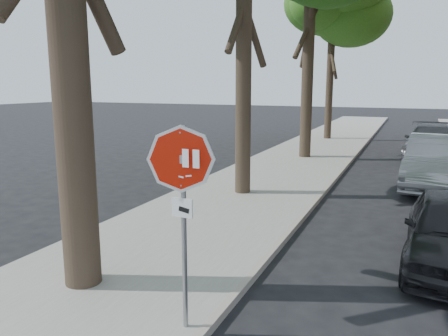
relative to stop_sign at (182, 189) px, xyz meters
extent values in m
cube|color=gray|center=(-1.80, 12.03, -1.89)|extent=(4.00, 55.00, 0.12)
cube|color=#9E9384|center=(0.25, 12.03, -1.88)|extent=(0.12, 55.00, 0.13)
cylinder|color=gray|center=(0.00, 0.03, -0.53)|extent=(0.06, 0.06, 2.60)
cube|color=#99999E|center=(0.00, 0.00, 0.37)|extent=(0.05, 0.06, 0.10)
cylinder|color=#99999E|center=(0.00, -0.01, 0.37)|extent=(0.76, 0.32, 0.82)
cylinder|color=white|center=(0.00, -0.02, 0.37)|extent=(0.76, 0.32, 0.82)
cylinder|color=red|center=(0.00, -0.03, 0.37)|extent=(0.68, 0.29, 0.74)
cube|color=white|center=(-0.21, -0.04, 0.39)|extent=(0.08, 0.00, 0.22)
cube|color=white|center=(-0.07, -0.04, 0.39)|extent=(0.08, 0.00, 0.22)
cube|color=white|center=(0.07, -0.04, 0.39)|extent=(0.08, 0.00, 0.22)
cube|color=white|center=(0.21, -0.04, 0.39)|extent=(0.08, 0.00, 0.22)
cube|color=silver|center=(-0.11, -0.04, 0.18)|extent=(0.08, 0.00, 0.03)
cube|color=silver|center=(0.00, -0.04, 0.16)|extent=(0.08, 0.00, 0.03)
cube|color=silver|center=(0.11, -0.04, 0.18)|extent=(0.08, 0.00, 0.03)
cube|color=white|center=(0.00, -0.01, -0.23)|extent=(0.28, 0.02, 0.24)
cube|color=black|center=(0.03, -0.03, -0.25)|extent=(0.15, 0.00, 0.08)
cylinder|color=black|center=(-1.90, 7.03, 2.92)|extent=(0.44, 0.44, 9.50)
cylinder|color=black|center=(-1.70, 14.03, 3.17)|extent=(0.48, 0.48, 10.00)
cylinder|color=black|center=(-2.00, 21.03, 2.67)|extent=(0.40, 0.40, 9.00)
ellipsoid|color=#265413|center=(-2.00, 21.03, 5.19)|extent=(4.16, 4.16, 3.33)
ellipsoid|color=#265413|center=(-2.76, 21.78, 4.81)|extent=(3.78, 3.78, 3.02)
imported|color=gray|center=(3.30, 10.41, -1.13)|extent=(2.11, 5.06, 1.63)
imported|color=#4F5054|center=(3.30, 15.80, -1.19)|extent=(2.33, 5.31, 1.52)
camera|label=1|loc=(2.50, -4.51, 1.25)|focal=35.00mm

